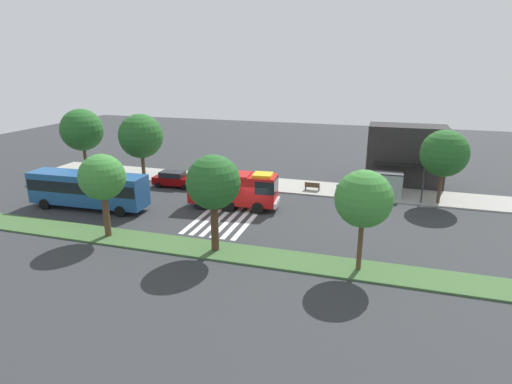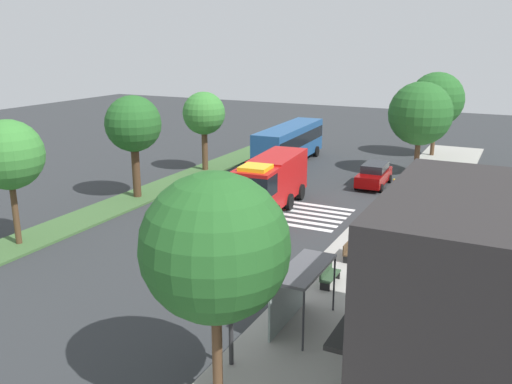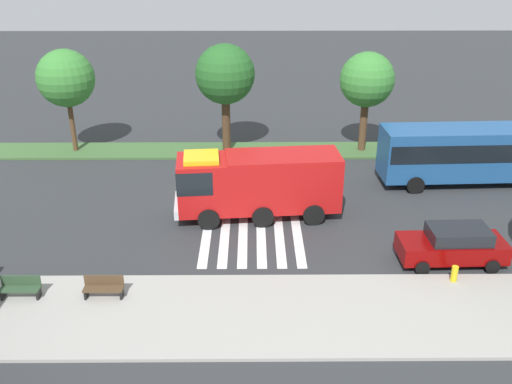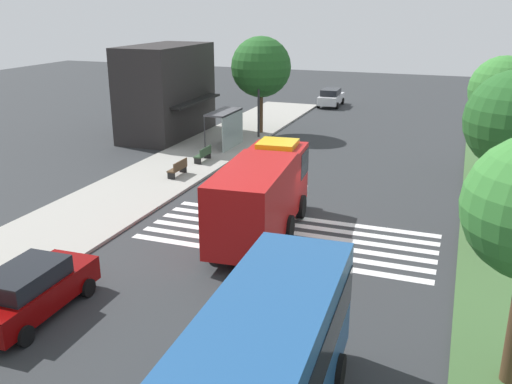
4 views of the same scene
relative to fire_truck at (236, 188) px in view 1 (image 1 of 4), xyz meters
name	(u,v)px [view 1 (image 1 of 4)]	position (x,y,z in m)	size (l,w,h in m)	color
ground_plane	(255,214)	(2.25, -1.10, -1.97)	(120.00, 120.00, 0.00)	#2D3033
sidewalk	(280,185)	(2.25, 8.47, -1.90)	(60.00, 5.26, 0.14)	#9E9B93
median_strip	(221,251)	(2.25, -9.55, -1.90)	(60.00, 3.00, 0.14)	#3D6033
crosswalk	(233,212)	(0.07, -1.10, -1.96)	(4.95, 12.50, 0.01)	silver
fire_truck	(236,188)	(0.00, 0.00, 0.00)	(8.69, 3.30, 3.54)	#B71414
parked_car_west	(174,179)	(-8.95, 4.64, -1.07)	(4.76, 2.19, 1.75)	#720505
transit_bus	(88,188)	(-13.25, -4.23, 0.07)	(11.57, 3.21, 3.43)	navy
bus_stop_shelter	(385,180)	(13.46, 7.35, -0.08)	(3.50, 1.40, 2.46)	#4C4C51
bench_near_shelter	(344,189)	(9.46, 7.35, -1.38)	(1.60, 0.50, 0.90)	#2D472D
bench_west_of_shelter	(312,186)	(6.09, 7.35, -1.38)	(1.60, 0.50, 0.90)	#4C3823
street_lamp	(425,168)	(17.02, 6.44, 1.65)	(0.36, 0.36, 5.86)	#2D2D30
storefront_building	(405,155)	(15.48, 13.16, 1.39)	(8.27, 4.94, 6.72)	#282626
sidewalk_tree_far_west	(82,130)	(-22.29, 6.84, 3.47)	(5.09, 5.09, 7.85)	#513823
sidewalk_tree_west	(141,136)	(-14.14, 6.84, 3.11)	(5.15, 5.15, 7.53)	#513823
sidewalk_tree_center	(444,153)	(18.62, 6.84, 3.10)	(4.48, 4.48, 7.18)	#513823
median_tree_far_west	(102,178)	(-7.41, -9.55, 2.93)	(3.55, 3.55, 6.60)	#513823
median_tree_west	(213,183)	(1.79, -9.55, 3.29)	(3.87, 3.87, 7.12)	#47301E
median_tree_center	(364,199)	(12.08, -9.55, 3.09)	(3.71, 3.71, 6.80)	#513823
fire_hydrant	(185,179)	(-8.51, 6.34, -1.48)	(0.28, 0.28, 0.70)	gold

